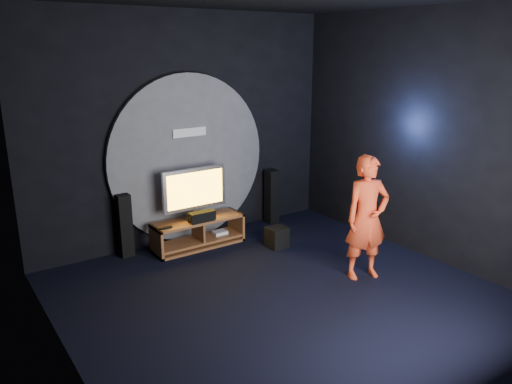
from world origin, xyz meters
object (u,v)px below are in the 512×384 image
(tv, at_px, (195,191))
(media_console, at_px, (199,234))
(subwoofer, at_px, (277,237))
(player, at_px, (367,218))
(tower_speaker_right, at_px, (272,196))
(tower_speaker_left, at_px, (124,225))

(tv, bearing_deg, media_console, -84.05)
(media_console, bearing_deg, subwoofer, -35.59)
(subwoofer, distance_m, player, 1.66)
(tower_speaker_right, bearing_deg, media_console, -170.52)
(media_console, xyz_separation_m, player, (1.32, -2.17, 0.63))
(player, bearing_deg, tower_speaker_right, 100.94)
(tower_speaker_left, height_order, tower_speaker_right, same)
(tower_speaker_left, bearing_deg, media_console, -15.99)
(tv, relative_size, tower_speaker_left, 1.10)
(tower_speaker_right, xyz_separation_m, subwoofer, (-0.60, -0.96, -0.31))
(media_console, relative_size, tower_speaker_left, 1.51)
(tv, bearing_deg, subwoofer, -37.92)
(subwoofer, bearing_deg, media_console, 144.41)
(tower_speaker_left, bearing_deg, player, -46.19)
(subwoofer, xyz_separation_m, player, (0.35, -1.47, 0.67))
(tower_speaker_left, relative_size, subwoofer, 2.98)
(tower_speaker_left, distance_m, tower_speaker_right, 2.62)
(tower_speaker_right, height_order, player, player)
(subwoofer, bearing_deg, tv, 142.08)
(tower_speaker_right, bearing_deg, tower_speaker_left, 179.20)
(player, bearing_deg, tv, 137.59)
(tower_speaker_right, relative_size, player, 0.57)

